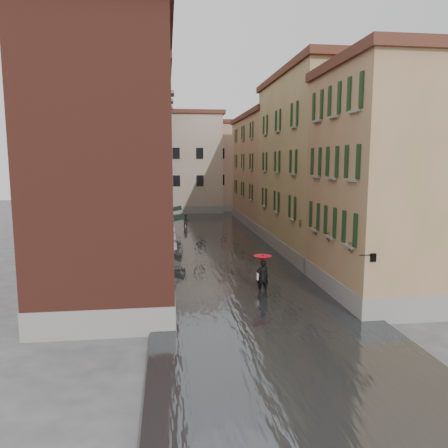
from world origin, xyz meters
TOP-DOWN VIEW (x-y plane):
  - ground at (0.00, 0.00)m, footprint 120.00×120.00m
  - floodwater at (0.00, 13.00)m, footprint 10.00×60.00m
  - building_left_near at (-7.00, -2.00)m, footprint 6.00×8.00m
  - building_left_mid at (-7.00, 9.00)m, footprint 6.00×14.00m
  - building_left_far at (-7.00, 24.00)m, footprint 6.00×16.00m
  - building_right_near at (7.00, -2.00)m, footprint 6.00×8.00m
  - building_right_mid at (7.00, 9.00)m, footprint 6.00×14.00m
  - building_right_far at (7.00, 24.00)m, footprint 6.00×16.00m
  - building_end_cream at (-3.00, 38.00)m, footprint 12.00×9.00m
  - building_end_pink at (6.00, 40.00)m, footprint 10.00×9.00m
  - awning_near at (-3.48, 11.66)m, footprint 1.09×3.26m
  - awning_far at (-3.48, 18.23)m, footprint 1.09×3.15m
  - wall_lantern at (4.33, -6.00)m, footprint 0.71×0.22m
  - window_planters at (4.12, -0.84)m, footprint 0.59×8.46m
  - pedestrian_main at (0.74, -0.92)m, footprint 1.02×1.02m
  - pedestrian_far at (-2.32, 22.48)m, footprint 0.75×0.61m

SIDE VIEW (x-z plane):
  - ground at x=0.00m, z-range 0.00..0.00m
  - floodwater at x=0.00m, z-range 0.00..0.20m
  - pedestrian_far at x=-2.32m, z-range 0.00..1.46m
  - pedestrian_main at x=0.74m, z-range 0.23..2.29m
  - awning_far at x=-3.48m, z-range 1.07..3.87m
  - awning_near at x=-3.48m, z-range 1.07..3.87m
  - wall_lantern at x=4.33m, z-range 2.83..3.18m
  - window_planters at x=4.12m, z-range 3.09..3.93m
  - building_right_near at x=7.00m, z-range 0.00..11.50m
  - building_right_far at x=7.00m, z-range 0.00..11.50m
  - building_end_pink at x=6.00m, z-range 0.00..12.00m
  - building_left_mid at x=-7.00m, z-range 0.00..12.50m
  - building_left_near at x=-7.00m, z-range 0.00..13.00m
  - building_right_mid at x=7.00m, z-range 0.00..13.00m
  - building_end_cream at x=-3.00m, z-range 0.00..13.00m
  - building_left_far at x=-7.00m, z-range 0.00..14.00m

